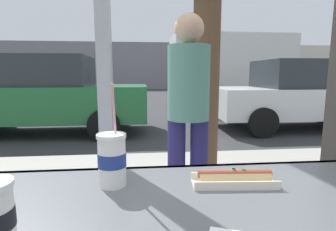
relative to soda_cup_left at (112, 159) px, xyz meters
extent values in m
plane|color=#38383A|center=(-0.04, 8.13, -1.05)|extent=(60.00, 60.00, 0.00)
cube|color=#B2ADA3|center=(-0.04, 1.73, -0.99)|extent=(16.00, 2.80, 0.13)
cube|color=#404245|center=(-0.04, 0.16, -0.10)|extent=(1.97, 0.02, 0.02)
cube|color=gray|center=(-0.04, 24.10, 1.02)|extent=(28.00, 1.20, 4.15)
cylinder|color=silver|center=(0.00, 0.00, -0.01)|extent=(0.09, 0.09, 0.16)
cylinder|color=navy|center=(0.00, 0.00, 0.00)|extent=(0.09, 0.09, 0.04)
cylinder|color=black|center=(0.00, 0.00, 0.06)|extent=(0.08, 0.08, 0.01)
cylinder|color=white|center=(0.00, 0.00, 0.07)|extent=(0.09, 0.09, 0.01)
cylinder|color=pink|center=(0.01, -0.01, 0.14)|extent=(0.01, 0.04, 0.20)
cube|color=beige|center=(0.39, -0.04, -0.08)|extent=(0.27, 0.10, 0.01)
cube|color=beige|center=(0.38, -0.08, -0.07)|extent=(0.27, 0.03, 0.03)
cube|color=beige|center=(0.39, 0.00, -0.07)|extent=(0.27, 0.03, 0.03)
cylinder|color=#DBB77A|center=(0.39, -0.04, -0.06)|extent=(0.23, 0.06, 0.04)
cylinder|color=#9E4733|center=(0.39, -0.04, -0.05)|extent=(0.24, 0.04, 0.03)
cube|color=beige|center=(0.38, -0.04, -0.04)|extent=(0.01, 0.01, 0.01)
cube|color=#337A2D|center=(0.42, -0.04, -0.04)|extent=(0.01, 0.01, 0.01)
cube|color=#337A2D|center=(0.38, -0.04, -0.04)|extent=(0.01, 0.01, 0.01)
cube|color=#236B38|center=(-2.07, 5.37, -0.36)|extent=(4.54, 1.76, 0.75)
cube|color=#282D33|center=(-2.23, 5.37, 0.34)|extent=(2.36, 1.55, 0.65)
cylinder|color=black|center=(-0.66, 6.25, -0.73)|extent=(0.64, 0.18, 0.64)
cylinder|color=black|center=(-0.66, 4.49, -0.73)|extent=(0.64, 0.18, 0.64)
cylinder|color=black|center=(-3.48, 6.25, -0.73)|extent=(0.64, 0.18, 0.64)
cube|color=silver|center=(3.90, 5.37, -0.39)|extent=(4.11, 1.80, 0.68)
cube|color=#282D33|center=(4.04, 5.37, 0.27)|extent=(2.14, 1.58, 0.66)
cylinder|color=black|center=(5.17, 6.27, -0.73)|extent=(0.64, 0.18, 0.64)
cylinder|color=black|center=(2.62, 6.27, -0.73)|extent=(0.64, 0.18, 0.64)
cylinder|color=black|center=(2.62, 4.47, -0.73)|extent=(0.64, 0.18, 0.64)
cube|color=silver|center=(3.49, 9.45, 0.55)|extent=(4.42, 2.20, 2.31)
cube|color=beige|center=(6.50, 9.45, 0.35)|extent=(1.90, 2.10, 1.90)
cylinder|color=black|center=(6.50, 10.50, -0.60)|extent=(0.90, 0.24, 0.90)
cylinder|color=black|center=(6.50, 8.40, -0.60)|extent=(0.90, 0.24, 0.90)
cylinder|color=black|center=(2.77, 10.55, -0.60)|extent=(0.90, 0.24, 0.90)
cylinder|color=black|center=(2.77, 8.35, -0.60)|extent=(0.90, 0.24, 0.90)
cylinder|color=navy|center=(0.36, 1.19, -0.50)|extent=(0.14, 0.14, 0.84)
cylinder|color=navy|center=(0.54, 1.19, -0.50)|extent=(0.14, 0.14, 0.84)
cylinder|color=slate|center=(0.45, 1.19, 0.20)|extent=(0.32, 0.32, 0.56)
sphere|color=tan|center=(0.45, 1.19, 0.60)|extent=(0.22, 0.22, 0.22)
cylinder|color=brown|center=(0.78, 1.99, 0.40)|extent=(0.28, 0.28, 2.64)
camera|label=1|loc=(0.10, -0.82, 0.26)|focal=28.60mm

